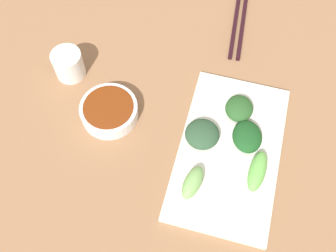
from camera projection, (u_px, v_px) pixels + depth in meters
tabletop at (192, 156)px, 0.74m from camera, size 2.10×2.10×0.02m
sauce_bowl at (109, 111)px, 0.76m from camera, size 0.11×0.11×0.03m
serving_plate at (229, 151)px, 0.73m from camera, size 0.18×0.32×0.01m
broccoli_stalk_0 at (257, 171)px, 0.69m from camera, size 0.04×0.08×0.02m
broccoli_leafy_1 at (239, 108)px, 0.75m from camera, size 0.05×0.06×0.03m
broccoli_leafy_2 at (202, 134)px, 0.73m from camera, size 0.07×0.07×0.03m
broccoli_stalk_3 at (193, 182)px, 0.68m from camera, size 0.04×0.07×0.03m
broccoli_leafy_4 at (247, 137)px, 0.72m from camera, size 0.07×0.08×0.03m
chopsticks at (239, 19)px, 0.89m from camera, size 0.04×0.23×0.01m
tea_cup at (68, 64)px, 0.80m from camera, size 0.06×0.06×0.06m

